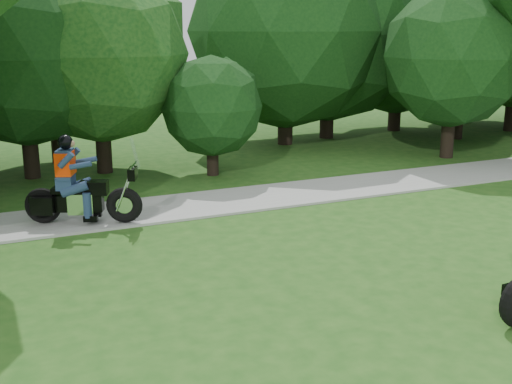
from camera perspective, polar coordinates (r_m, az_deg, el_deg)
walkway at (r=16.87m, az=4.32°, el=-0.01°), size 60.00×2.20×0.06m
tree_line at (r=22.62m, az=-1.32°, el=12.93°), size 39.92×12.54×7.63m
touring_motorcycle at (r=14.45m, az=-15.76°, el=0.04°), size 2.45×1.49×1.96m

